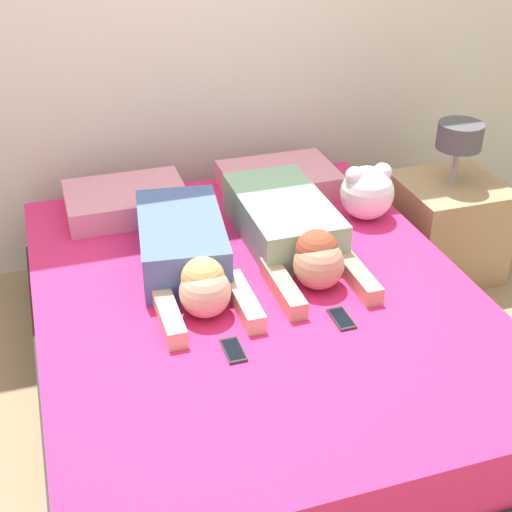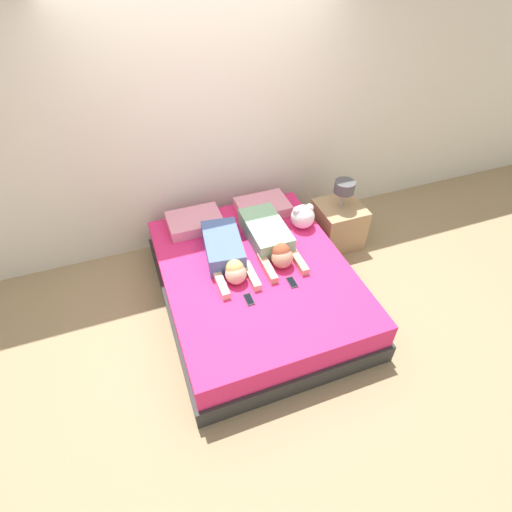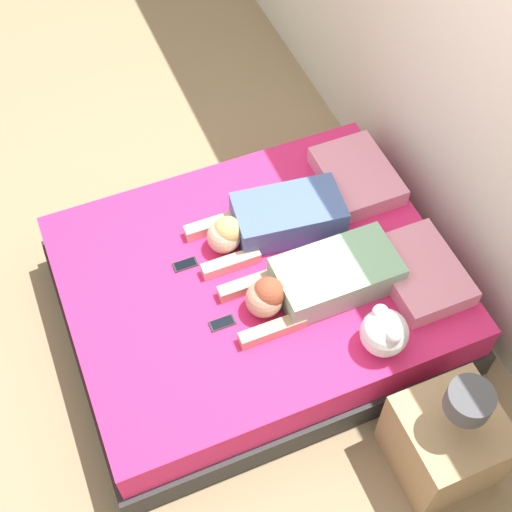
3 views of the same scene
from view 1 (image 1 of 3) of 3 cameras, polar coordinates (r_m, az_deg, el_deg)
The scene contains 11 objects.
ground_plane at distance 3.05m, azimuth 0.00°, elevation -9.74°, with size 12.00×12.00×0.00m, color #9E8460.
wall_back at distance 3.56m, azimuth -6.33°, elevation 19.64°, with size 12.00×0.06×2.60m.
bed at distance 2.91m, azimuth 0.00°, elevation -6.42°, with size 1.73×2.13×0.45m.
pillow_head_left at distance 3.37m, azimuth -10.35°, elevation 4.37°, with size 0.55×0.40×0.11m.
pillow_head_right at distance 3.52m, azimuth 1.85°, elevation 6.10°, with size 0.55×0.40×0.11m.
person_left at distance 2.83m, azimuth -5.52°, elevation 0.22°, with size 0.41×0.89×0.22m.
person_right at distance 3.00m, azimuth 2.86°, elevation 2.15°, with size 0.37×0.94×0.23m.
cell_phone_left at distance 2.46m, azimuth -1.83°, elevation -7.54°, with size 0.06×0.14×0.01m.
cell_phone_right at distance 2.62m, azimuth 6.85°, elevation -4.99°, with size 0.06×0.14×0.01m.
plush_toy at distance 3.27m, azimuth 8.88°, elevation 5.13°, with size 0.25×0.25×0.26m.
nightstand at distance 3.74m, azimuth 14.98°, elevation 2.55°, with size 0.48×0.48×0.80m.
Camera 1 is at (-0.70, -2.20, 1.99)m, focal length 50.00 mm.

